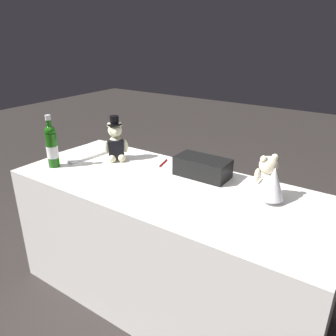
# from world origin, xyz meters

# --- Properties ---
(ground_plane) EXTENTS (12.00, 12.00, 0.00)m
(ground_plane) POSITION_xyz_m (0.00, 0.00, 0.00)
(ground_plane) COLOR #2D2826
(reception_table) EXTENTS (1.82, 0.75, 0.78)m
(reception_table) POSITION_xyz_m (0.00, 0.00, 0.39)
(reception_table) COLOR white
(reception_table) RESTS_ON ground_plane
(teddy_bear_groom) EXTENTS (0.15, 0.14, 0.29)m
(teddy_bear_groom) POSITION_xyz_m (0.50, -0.13, 0.89)
(teddy_bear_groom) COLOR beige
(teddy_bear_groom) RESTS_ON reception_table
(teddy_bear_bride) EXTENTS (0.21, 0.20, 0.23)m
(teddy_bear_bride) POSITION_xyz_m (-0.51, -0.14, 0.88)
(teddy_bear_bride) COLOR white
(teddy_bear_bride) RESTS_ON reception_table
(champagne_bottle) EXTENTS (0.07, 0.07, 0.33)m
(champagne_bottle) POSITION_xyz_m (0.74, 0.18, 0.91)
(champagne_bottle) COLOR #17530F
(champagne_bottle) RESTS_ON reception_table
(signing_pen) EXTENTS (0.04, 0.14, 0.01)m
(signing_pen) POSITION_xyz_m (0.20, -0.24, 0.78)
(signing_pen) COLOR maroon
(signing_pen) RESTS_ON reception_table
(gift_case_black) EXTENTS (0.32, 0.16, 0.11)m
(gift_case_black) POSITION_xyz_m (-0.10, -0.21, 0.83)
(gift_case_black) COLOR black
(gift_case_black) RESTS_ON reception_table
(guestbook) EXTENTS (0.26, 0.30, 0.02)m
(guestbook) POSITION_xyz_m (0.77, -0.05, 0.79)
(guestbook) COLOR white
(guestbook) RESTS_ON reception_table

